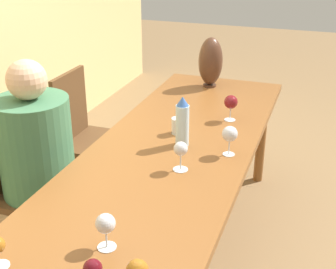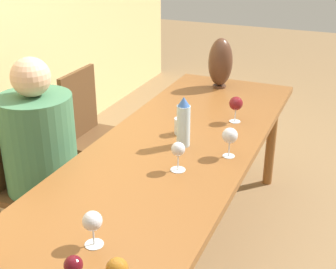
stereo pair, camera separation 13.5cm
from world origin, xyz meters
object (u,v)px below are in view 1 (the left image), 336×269
object	(u,v)px
wine_glass_1	(230,134)
chair_near	(29,183)
vase	(211,62)
water_tumbler	(178,126)
wine_glass_0	(231,102)
water_bottle	(182,122)
wine_glass_3	(105,224)
person_near	(40,163)
chair_far	(89,135)
wine_glass_5	(181,150)

from	to	relation	value
wine_glass_1	chair_near	xyz separation A→B (m)	(-0.22, 1.07, -0.37)
vase	chair_near	bearing A→B (deg)	150.55
water_tumbler	wine_glass_0	world-z (taller)	wine_glass_0
water_bottle	wine_glass_0	world-z (taller)	water_bottle
chair_near	wine_glass_1	bearing A→B (deg)	-78.51
water_bottle	wine_glass_3	world-z (taller)	water_bottle
person_near	wine_glass_3	bearing A→B (deg)	-131.98
wine_glass_0	chair_far	bearing A→B (deg)	88.44
wine_glass_3	wine_glass_5	world-z (taller)	wine_glass_5
person_near	chair_near	bearing A→B (deg)	90.00
wine_glass_5	chair_far	distance (m)	1.19
water_bottle	wine_glass_5	size ratio (longest dim) A/B	1.86
vase	wine_glass_1	size ratio (longest dim) A/B	2.29
wine_glass_1	wine_glass_5	size ratio (longest dim) A/B	1.06
wine_glass_0	wine_glass_3	size ratio (longest dim) A/B	1.10
water_bottle	wine_glass_1	distance (m)	0.26
wine_glass_3	chair_far	xyz separation A→B (m)	(1.35, 0.82, -0.35)
wine_glass_5	person_near	bearing A→B (deg)	88.86
water_bottle	wine_glass_0	size ratio (longest dim) A/B	1.74
water_tumbler	person_near	world-z (taller)	person_near
water_bottle	wine_glass_5	xyz separation A→B (m)	(-0.26, -0.08, -0.03)
wine_glass_1	wine_glass_3	bearing A→B (deg)	164.14
water_bottle	water_tumbler	xyz separation A→B (m)	(0.13, 0.07, -0.08)
wine_glass_1	vase	bearing A→B (deg)	19.91
wine_glass_1	wine_glass_5	distance (m)	0.29
water_bottle	person_near	bearing A→B (deg)	108.89
water_bottle	wine_glass_5	distance (m)	0.28
wine_glass_0	wine_glass_1	size ratio (longest dim) A/B	1.00
wine_glass_1	person_near	size ratio (longest dim) A/B	0.13
water_tumbler	person_near	distance (m)	0.77
wine_glass_1	wine_glass_3	distance (m)	0.91
wine_glass_0	wine_glass_5	size ratio (longest dim) A/B	1.07
chair_near	chair_far	xyz separation A→B (m)	(0.69, 0.00, 0.00)
wine_glass_0	wine_glass_3	xyz separation A→B (m)	(-1.32, 0.15, -0.01)
wine_glass_3	wine_glass_5	bearing A→B (deg)	-6.11
water_bottle	water_tumbler	world-z (taller)	water_bottle
water_bottle	chair_far	bearing A→B (deg)	61.30
water_bottle	wine_glass_0	bearing A→B (deg)	-21.38
water_tumbler	vase	xyz separation A→B (m)	(0.86, 0.04, 0.14)
chair_near	chair_far	world-z (taller)	same
water_bottle	chair_far	distance (m)	1.00
water_bottle	wine_glass_1	world-z (taller)	water_bottle
wine_glass_1	person_near	bearing A→B (deg)	102.49
water_tumbler	wine_glass_0	size ratio (longest dim) A/B	0.59
water_bottle	chair_far	world-z (taller)	water_bottle
vase	person_near	distance (m)	1.41
wine_glass_0	person_near	xyz separation A→B (m)	(-0.66, 0.88, -0.23)
wine_glass_0	person_near	distance (m)	1.13
vase	wine_glass_0	size ratio (longest dim) A/B	2.28
wine_glass_3	water_bottle	bearing A→B (deg)	0.53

